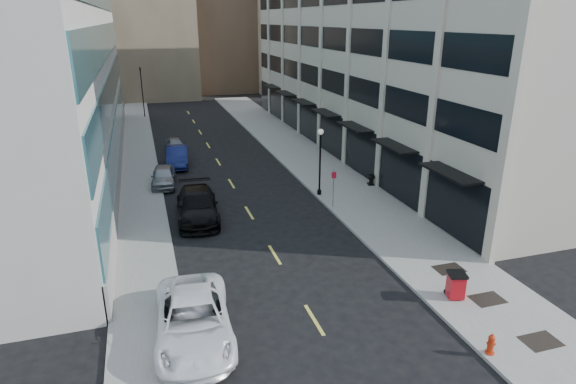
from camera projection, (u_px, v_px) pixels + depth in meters
ground at (333, 350)px, 17.81m from camera, size 160.00×160.00×0.00m
sidewalk_right at (325, 174)px, 37.83m from camera, size 5.00×80.00×0.15m
sidewalk_left at (141, 191)px, 33.96m from camera, size 3.00×80.00×0.15m
building_right at (397, 49)px, 43.70m from camera, size 15.30×46.50×18.25m
skyline_tan_near at (142, 2)px, 73.08m from camera, size 14.00×18.00×28.00m
skyline_tan_far at (81, 22)px, 80.32m from camera, size 12.00×14.00×22.00m
skyline_stone at (285, 29)px, 78.72m from camera, size 10.00×14.00×20.00m
grate_near at (541, 341)px, 18.06m from camera, size 1.40×1.00×0.01m
grate_mid at (488, 299)px, 20.75m from camera, size 1.40×1.00×0.01m
grate_far at (449, 269)px, 23.27m from camera, size 1.40×1.00×0.01m
road_centerline at (240, 197)px, 33.09m from camera, size 0.15×68.20×0.01m
traffic_signal at (140, 71)px, 57.50m from camera, size 0.66×0.66×6.98m
car_white_van at (193, 320)px, 18.17m from camera, size 3.21×6.27×1.69m
car_black_pickup at (197, 206)px, 29.21m from camera, size 2.85×6.12×1.73m
car_silver_sedan at (164, 176)px, 35.12m from camera, size 2.08×4.35×1.43m
car_blue_sedan at (177, 156)px, 39.87m from camera, size 2.09×5.00×1.61m
car_grey_sedan at (175, 145)px, 44.19m from camera, size 1.72×3.86×1.29m
fire_hydrant at (491, 344)px, 17.29m from camera, size 0.33×0.33×0.82m
trash_bin at (456, 284)px, 20.69m from camera, size 0.91×0.92×1.20m
lamppost at (320, 156)px, 32.24m from camera, size 0.39×0.39×4.70m
sign_post at (334, 183)px, 30.40m from camera, size 0.30×0.07×2.52m
urn_planter at (371, 178)px, 34.90m from camera, size 0.58×0.58×0.81m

